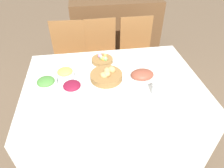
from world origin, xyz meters
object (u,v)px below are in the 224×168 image
(chair_far_right, at_px, (137,52))
(pineapple_bowl, at_px, (65,74))
(ham_platter, at_px, (142,75))
(dinner_plate, at_px, (132,111))
(knife, at_px, (153,109))
(butter_dish, at_px, (92,94))
(chair_far_left, at_px, (70,58))
(beet_salad_bowl, at_px, (72,87))
(bread_basket, at_px, (107,76))
(spoon, at_px, (157,109))
(fork, at_px, (110,114))
(drinking_cup, at_px, (156,89))
(egg_basket, at_px, (102,60))
(sideboard, at_px, (116,32))
(green_salad_bowl, at_px, (46,83))
(chair_far_center, at_px, (101,55))

(chair_far_right, xyz_separation_m, pineapple_bowl, (-0.87, -0.77, 0.29))
(ham_platter, relative_size, dinner_plate, 1.16)
(knife, relative_size, butter_dish, 1.80)
(chair_far_left, height_order, dinner_plate, chair_far_left)
(beet_salad_bowl, height_order, butter_dish, beet_salad_bowl)
(bread_basket, distance_m, knife, 0.53)
(beet_salad_bowl, distance_m, spoon, 0.70)
(fork, bearing_deg, bread_basket, 88.22)
(chair_far_left, distance_m, knife, 1.46)
(fork, height_order, drinking_cup, drinking_cup)
(egg_basket, height_order, beet_salad_bowl, beet_salad_bowl)
(sideboard, height_order, knife, sideboard)
(chair_far_right, bearing_deg, green_salad_bowl, -139.53)
(drinking_cup, bearing_deg, bread_basket, 145.61)
(spoon, relative_size, drinking_cup, 1.95)
(sideboard, bearing_deg, knife, -91.38)
(knife, height_order, drinking_cup, drinking_cup)
(bread_basket, bearing_deg, chair_far_left, 114.08)
(chair_far_center, bearing_deg, pineapple_bowl, -118.77)
(sideboard, relative_size, dinner_plate, 5.00)
(spoon, bearing_deg, egg_basket, 112.92)
(butter_dish, bearing_deg, sideboard, 74.52)
(chair_far_left, distance_m, beet_salad_bowl, 1.01)
(ham_platter, relative_size, beet_salad_bowl, 1.87)
(beet_salad_bowl, bearing_deg, knife, -27.15)
(bread_basket, relative_size, butter_dish, 2.77)
(green_salad_bowl, xyz_separation_m, knife, (0.82, -0.40, -0.04))
(green_salad_bowl, distance_m, spoon, 0.94)
(butter_dish, bearing_deg, chair_far_center, 80.26)
(drinking_cup, height_order, butter_dish, drinking_cup)
(spoon, distance_m, drinking_cup, 0.19)
(pineapple_bowl, bearing_deg, chair_far_left, 90.91)
(chair_far_right, relative_size, spoon, 5.16)
(beet_salad_bowl, xyz_separation_m, pineapple_bowl, (-0.06, 0.19, 0.01))
(ham_platter, relative_size, green_salad_bowl, 1.83)
(ham_platter, relative_size, drinking_cup, 3.37)
(egg_basket, relative_size, green_salad_bowl, 1.21)
(chair_far_left, height_order, sideboard, sideboard)
(beet_salad_bowl, relative_size, pineapple_bowl, 1.08)
(knife, bearing_deg, sideboard, 90.43)
(chair_far_right, bearing_deg, knife, -99.30)
(chair_far_left, bearing_deg, chair_far_right, 2.89)
(bread_basket, bearing_deg, drinking_cup, -34.39)
(dinner_plate, bearing_deg, ham_platter, 65.23)
(beet_salad_bowl, bearing_deg, ham_platter, 8.59)
(spoon, bearing_deg, beet_salad_bowl, 152.15)
(bread_basket, distance_m, dinner_plate, 0.45)
(chair_far_left, relative_size, fork, 5.16)
(chair_far_left, bearing_deg, ham_platter, -48.43)
(fork, xyz_separation_m, knife, (0.32, 0.00, 0.00))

